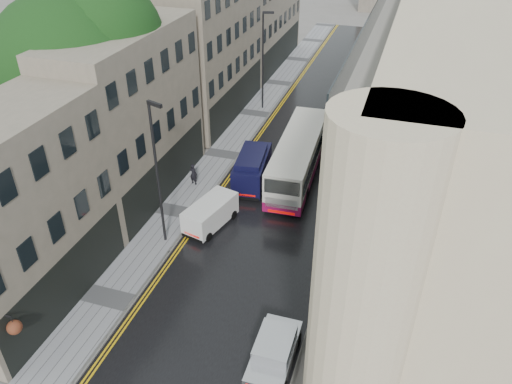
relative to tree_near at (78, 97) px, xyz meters
The scene contains 15 objects.
road 16.14m from the tree_near, 30.96° to the left, with size 9.00×85.00×0.02m, color black.
left_sidewalk 12.16m from the tree_near, 48.44° to the left, with size 2.70×85.00×0.12m, color gray.
right_sidewalk 20.59m from the tree_near, 22.73° to the left, with size 1.80×85.00×0.12m, color slate.
old_shop_row 10.50m from the tree_near, 73.04° to the left, with size 4.50×56.00×12.00m, color gray, non-canonical shape.
modern_block 23.58m from the tree_near, 14.74° to the left, with size 8.00×40.00×14.00m, color beige, non-canonical shape.
tree_near is the anchor object (origin of this frame).
tree_far 13.02m from the tree_near, 88.68° to the left, with size 9.24×9.24×12.46m, color black, non-canonical shape.
cream_bus 13.50m from the tree_near, 14.31° to the left, with size 2.53×11.14×3.04m, color silver, non-canonical shape.
white_lorry 19.94m from the tree_near, 43.39° to the left, with size 2.44×8.14×4.27m, color white, non-canonical shape.
silver_hatchback 20.13m from the tree_near, 37.64° to the right, with size 1.73×3.96×1.49m, color #B8B9BE, non-canonical shape.
white_van 10.52m from the tree_near, 17.51° to the right, with size 1.67×3.89×1.76m, color white, non-canonical shape.
navy_van 11.28m from the tree_near, 13.93° to the left, with size 2.00×5.00×2.55m, color black, non-canonical shape.
pedestrian 9.12m from the tree_near, 22.97° to the left, with size 0.58×0.38×1.60m, color black.
lamp_post_near 8.50m from the tree_near, 27.45° to the right, with size 1.00×0.22×8.92m, color black, non-canonical shape.
lamp_post_far 18.74m from the tree_near, 68.14° to the left, with size 0.98×0.22×8.73m, color black, non-canonical shape.
Camera 1 is at (7.24, -4.77, 18.82)m, focal length 35.00 mm.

